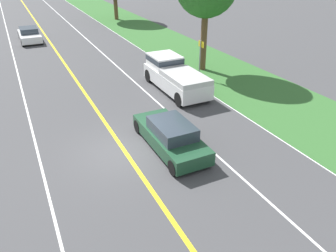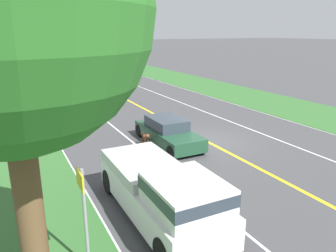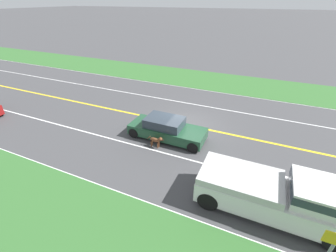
# 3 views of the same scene
# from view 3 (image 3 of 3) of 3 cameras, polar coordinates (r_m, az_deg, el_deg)

# --- Properties ---
(ground_plane) EXTENTS (400.00, 400.00, 0.00)m
(ground_plane) POSITION_cam_3_polar(r_m,az_deg,el_deg) (15.36, 4.87, 0.20)
(ground_plane) COLOR #424244
(centre_divider_line) EXTENTS (0.18, 160.00, 0.01)m
(centre_divider_line) POSITION_cam_3_polar(r_m,az_deg,el_deg) (15.36, 4.87, 0.21)
(centre_divider_line) COLOR yellow
(centre_divider_line) RESTS_ON ground
(lane_edge_line_right) EXTENTS (0.14, 160.00, 0.01)m
(lane_edge_line_right) POSITION_cam_3_polar(r_m,az_deg,el_deg) (10.35, -8.94, -17.55)
(lane_edge_line_right) COLOR white
(lane_edge_line_right) RESTS_ON ground
(lane_edge_line_left) EXTENTS (0.14, 160.00, 0.01)m
(lane_edge_line_left) POSITION_cam_3_polar(r_m,az_deg,el_deg) (21.51, 11.23, 8.65)
(lane_edge_line_left) COLOR white
(lane_edge_line_left) RESTS_ON ground
(lane_dash_same_dir) EXTENTS (0.10, 160.00, 0.01)m
(lane_dash_same_dir) POSITION_cam_3_polar(r_m,az_deg,el_deg) (12.62, -0.52, -6.97)
(lane_dash_same_dir) COLOR white
(lane_dash_same_dir) RESTS_ON ground
(lane_dash_oncoming) EXTENTS (0.10, 160.00, 0.01)m
(lane_dash_oncoming) POSITION_cam_3_polar(r_m,az_deg,el_deg) (18.36, 8.56, 5.14)
(lane_dash_oncoming) COLOR white
(lane_dash_oncoming) RESTS_ON ground
(grass_verge_left) EXTENTS (6.00, 160.00, 0.03)m
(grass_verge_left) POSITION_cam_3_polar(r_m,az_deg,el_deg) (24.28, 12.98, 10.93)
(grass_verge_left) COLOR #33662D
(grass_verge_left) RESTS_ON ground
(ego_car) EXTENTS (1.80, 4.66, 1.33)m
(ego_car) POSITION_cam_3_polar(r_m,az_deg,el_deg) (13.66, -0.35, -0.74)
(ego_car) COLOR #1E472D
(ego_car) RESTS_ON ground
(dog) EXTENTS (0.25, 1.09, 0.75)m
(dog) POSITION_cam_3_polar(r_m,az_deg,el_deg) (12.89, -3.02, -3.62)
(dog) COLOR brown
(dog) RESTS_ON ground
(pickup_truck) EXTENTS (2.06, 5.61, 1.90)m
(pickup_truck) POSITION_cam_3_polar(r_m,az_deg,el_deg) (9.99, 26.11, -15.28)
(pickup_truck) COLOR silver
(pickup_truck) RESTS_ON ground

